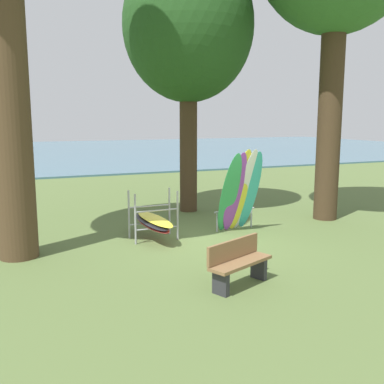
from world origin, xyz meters
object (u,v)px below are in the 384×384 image
leaning_board_pile (240,192)px  park_bench (238,262)px  tree_mid_behind (188,28)px  board_storage_rack (153,221)px

leaning_board_pile → park_bench: (-1.93, -3.45, -0.65)m
tree_mid_behind → leaning_board_pile: size_ratio=3.64×
tree_mid_behind → board_storage_rack: (-2.19, -2.91, -5.37)m
leaning_board_pile → board_storage_rack: size_ratio=1.07×
tree_mid_behind → board_storage_rack: tree_mid_behind is taller
tree_mid_behind → leaning_board_pile: (0.20, -3.14, -4.74)m
park_bench → board_storage_rack: bearing=97.1°
board_storage_rack → park_bench: (0.46, -3.68, -0.02)m
tree_mid_behind → park_bench: (-1.73, -6.59, -5.39)m
leaning_board_pile → board_storage_rack: bearing=174.6°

